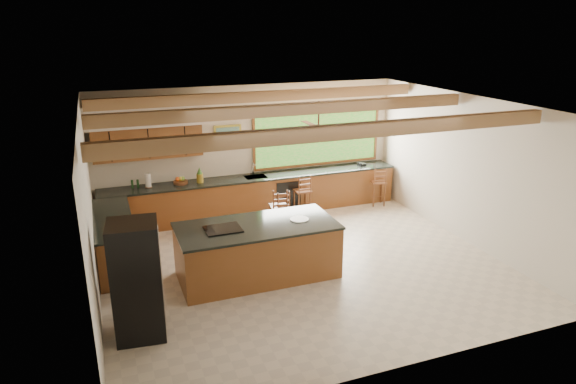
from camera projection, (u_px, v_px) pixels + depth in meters
name	position (u px, v px, depth m)	size (l,w,h in m)	color
ground	(302.00, 265.00, 9.66)	(7.20, 7.20, 0.00)	#B9AC9A
room_shell	(282.00, 143.00, 9.48)	(7.27, 6.54, 3.02)	beige
counter_run	(226.00, 205.00, 11.47)	(7.12, 3.10, 1.28)	brown
island	(257.00, 250.00, 9.12)	(2.81, 1.32, 1.00)	brown
refrigerator	(137.00, 280.00, 7.24)	(0.75, 0.73, 1.75)	black
bar_stool_a	(280.00, 207.00, 10.87)	(0.41, 0.41, 1.03)	brown
bar_stool_b	(281.00, 209.00, 10.89)	(0.41, 0.41, 0.98)	brown
bar_stool_c	(303.00, 192.00, 11.90)	(0.36, 0.36, 1.01)	brown
bar_stool_d	(379.00, 183.00, 12.62)	(0.42, 0.42, 0.97)	brown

